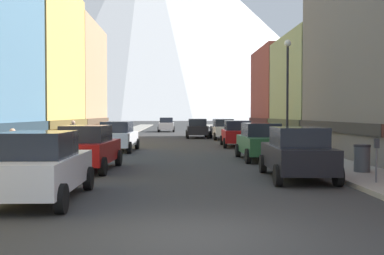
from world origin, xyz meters
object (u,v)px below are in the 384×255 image
(car_left_1, at_px, (88,148))
(car_driving_0, at_px, (166,125))
(potted_plant_1, at_px, (33,148))
(pedestrian_0, at_px, (73,136))
(car_right_1, at_px, (261,141))
(car_right_2, at_px, (237,133))
(car_right_3, at_px, (223,129))
(car_driving_1, at_px, (197,128))
(car_left_0, at_px, (40,166))
(car_right_0, at_px, (297,153))
(car_left_2, at_px, (118,136))
(trash_bin_right, at_px, (362,158))
(parking_meter_near, at_px, (376,154))
(pedestrian_1, at_px, (13,152))
(streetlamp_right, at_px, (287,79))

(car_left_1, relative_size, car_driving_0, 1.02)
(potted_plant_1, height_order, pedestrian_0, pedestrian_0)
(car_right_1, height_order, potted_plant_1, car_right_1)
(pedestrian_0, bearing_deg, potted_plant_1, -98.51)
(car_right_2, distance_m, car_right_3, 9.34)
(car_driving_1, xyz_separation_m, potted_plant_1, (-8.60, -21.45, -0.25))
(car_left_0, distance_m, car_left_1, 6.47)
(car_right_0, bearing_deg, car_right_3, 90.00)
(car_left_1, xyz_separation_m, car_right_1, (7.60, 4.02, 0.00))
(car_right_3, relative_size, pedestrian_0, 2.61)
(car_right_3, distance_m, car_driving_1, 3.31)
(car_right_2, bearing_deg, car_driving_0, 101.20)
(car_left_2, xyz_separation_m, car_right_1, (7.60, -5.39, 0.00))
(car_right_0, bearing_deg, potted_plant_1, 149.79)
(car_left_0, distance_m, potted_plant_1, 10.53)
(car_right_3, bearing_deg, car_driving_0, 106.76)
(trash_bin_right, height_order, potted_plant_1, trash_bin_right)
(car_driving_0, bearing_deg, car_right_3, -73.24)
(parking_meter_near, distance_m, pedestrian_1, 12.42)
(car_right_1, distance_m, parking_meter_near, 8.79)
(car_driving_0, bearing_deg, potted_plant_1, -98.33)
(parking_meter_near, bearing_deg, car_left_1, 154.49)
(parking_meter_near, xyz_separation_m, streetlamp_right, (-0.40, 9.79, 2.97))
(car_left_1, bearing_deg, car_left_0, -89.97)
(potted_plant_1, bearing_deg, car_right_0, -30.21)
(car_left_0, relative_size, car_right_1, 1.00)
(car_left_1, relative_size, parking_meter_near, 3.37)
(car_right_3, xyz_separation_m, pedestrian_1, (-10.05, -23.89, -0.04))
(car_left_0, relative_size, pedestrian_0, 2.58)
(streetlamp_right, bearing_deg, car_left_0, -128.02)
(car_left_2, bearing_deg, pedestrian_1, -102.80)
(car_left_1, xyz_separation_m, car_right_0, (7.60, -2.73, 0.00))
(pedestrian_1, bearing_deg, trash_bin_right, -2.71)
(car_right_1, relative_size, pedestrian_0, 2.58)
(car_right_3, xyz_separation_m, car_driving_1, (-2.20, 2.48, 0.00))
(car_right_0, relative_size, trash_bin_right, 4.57)
(car_right_1, bearing_deg, car_driving_1, 95.98)
(car_right_3, relative_size, potted_plant_1, 5.04)
(car_right_2, xyz_separation_m, pedestrian_1, (-10.05, -14.56, -0.04))
(streetlamp_right, bearing_deg, pedestrian_0, 163.96)
(car_left_1, relative_size, potted_plant_1, 5.07)
(car_right_1, distance_m, potted_plant_1, 10.81)
(car_left_1, height_order, pedestrian_0, pedestrian_0)
(car_driving_0, distance_m, pedestrian_1, 42.08)
(car_left_1, relative_size, car_right_1, 1.02)
(parking_meter_near, bearing_deg, pedestrian_0, 132.44)
(car_left_0, bearing_deg, streetlamp_right, 51.98)
(car_driving_0, bearing_deg, car_right_1, -81.57)
(potted_plant_1, relative_size, pedestrian_0, 0.52)
(car_right_2, height_order, parking_meter_near, car_right_2)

